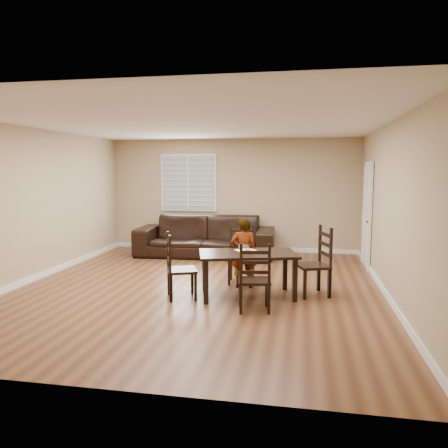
{
  "coord_description": "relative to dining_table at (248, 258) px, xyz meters",
  "views": [
    {
      "loc": [
        1.71,
        -6.95,
        1.95
      ],
      "look_at": [
        0.31,
        0.64,
        1.0
      ],
      "focal_mm": 35.0,
      "sensor_mm": 36.0,
      "label": 1
    }
  ],
  "objects": [
    {
      "name": "ground",
      "position": [
        -0.87,
        0.38,
        -0.6
      ],
      "size": [
        7.0,
        7.0,
        0.0
      ],
      "primitive_type": "plane",
      "color": "brown",
      "rests_on": "ground"
    },
    {
      "name": "sofa",
      "position": [
        -1.37,
        3.07,
        -0.15
      ],
      "size": [
        3.16,
        1.33,
        0.91
      ],
      "primitive_type": "imported",
      "rotation": [
        0.0,
        0.0,
        0.04
      ],
      "color": "black",
      "rests_on": "ground"
    },
    {
      "name": "chair_far",
      "position": [
        0.19,
        -0.77,
        -0.16
      ],
      "size": [
        0.5,
        0.48,
        0.98
      ],
      "rotation": [
        0.0,
        0.0,
        3.31
      ],
      "color": "black",
      "rests_on": "ground"
    },
    {
      "name": "child",
      "position": [
        -0.14,
        0.52,
        -0.02
      ],
      "size": [
        0.47,
        0.35,
        1.17
      ],
      "primitive_type": "imported",
      "rotation": [
        0.0,
        0.0,
        3.31
      ],
      "color": "gray",
      "rests_on": "ground"
    },
    {
      "name": "dining_table",
      "position": [
        0.0,
        0.0,
        0.0
      ],
      "size": [
        1.64,
        1.19,
        0.69
      ],
      "rotation": [
        0.0,
        0.0,
        0.26
      ],
      "color": "black",
      "rests_on": "ground"
    },
    {
      "name": "chair_right",
      "position": [
        1.11,
        0.31,
        -0.11
      ],
      "size": [
        0.6,
        0.62,
        1.09
      ],
      "rotation": [
        0.0,
        0.0,
        -1.21
      ],
      "color": "black",
      "rests_on": "ground"
    },
    {
      "name": "chair_left",
      "position": [
        -1.1,
        -0.31,
        -0.14
      ],
      "size": [
        0.56,
        0.58,
        1.01
      ],
      "rotation": [
        0.0,
        0.0,
        1.95
      ],
      "color": "black",
      "rests_on": "ground"
    },
    {
      "name": "donut",
      "position": [
        -0.03,
        0.17,
        0.11
      ],
      "size": [
        0.1,
        0.1,
        0.04
      ],
      "color": "#AF853F",
      "rests_on": "napkin"
    },
    {
      "name": "chair_near",
      "position": [
        -0.22,
        0.93,
        -0.14
      ],
      "size": [
        0.49,
        0.46,
        1.01
      ],
      "rotation": [
        0.0,
        0.0,
        0.08
      ],
      "color": "black",
      "rests_on": "ground"
    },
    {
      "name": "napkin",
      "position": [
        -0.04,
        0.16,
        0.09
      ],
      "size": [
        0.42,
        0.42,
        0.0
      ],
      "primitive_type": "cube",
      "rotation": [
        0.0,
        0.0,
        0.67
      ],
      "color": "white",
      "rests_on": "dining_table"
    },
    {
      "name": "room",
      "position": [
        -0.84,
        0.56,
        1.2
      ],
      "size": [
        6.04,
        7.04,
        2.72
      ],
      "color": "tan",
      "rests_on": "ground"
    }
  ]
}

